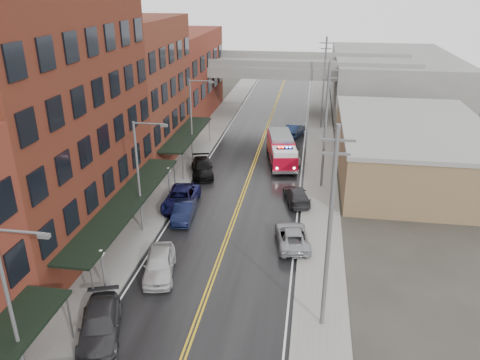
{
  "coord_description": "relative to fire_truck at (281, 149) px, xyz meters",
  "views": [
    {
      "loc": [
        5.91,
        -7.07,
        18.23
      ],
      "look_at": [
        0.3,
        28.5,
        3.0
      ],
      "focal_mm": 35.0,
      "sensor_mm": 36.0,
      "label": 1
    }
  ],
  "objects": [
    {
      "name": "brick_building_c",
      "position": [
        -16.18,
        -0.43,
        5.89
      ],
      "size": [
        9.0,
        15.0,
        15.0
      ],
      "primitive_type": "cube",
      "color": "brown",
      "rests_on": "ground"
    },
    {
      "name": "parked_car_left_6",
      "position": [
        -7.88,
        -12.13,
        -0.82
      ],
      "size": [
        2.84,
        5.78,
        1.58
      ],
      "primitive_type": "imported",
      "rotation": [
        0.0,
        0.0,
        0.04
      ],
      "color": "#121343",
      "rests_on": "ground"
    },
    {
      "name": "street_lamp_0",
      "position": [
        -9.43,
        -32.93,
        3.58
      ],
      "size": [
        2.64,
        0.22,
        9.0
      ],
      "color": "#59595B",
      "rests_on": "ground"
    },
    {
      "name": "fire_truck",
      "position": [
        0.0,
        0.0,
        0.0
      ],
      "size": [
        4.4,
        8.46,
        2.96
      ],
      "rotation": [
        0.0,
        0.0,
        0.18
      ],
      "color": "#B20820",
      "rests_on": "ground"
    },
    {
      "name": "globe_lamp_1",
      "position": [
        -9.28,
        -24.93,
        0.71
      ],
      "size": [
        0.44,
        0.44,
        3.12
      ],
      "color": "#59595B",
      "rests_on": "ground"
    },
    {
      "name": "parked_car_right_0",
      "position": [
        2.12,
        -17.13,
        -0.91
      ],
      "size": [
        3.12,
        5.33,
        1.39
      ],
      "primitive_type": "imported",
      "rotation": [
        0.0,
        0.0,
        3.31
      ],
      "color": "gray",
      "rests_on": "ground"
    },
    {
      "name": "utility_pole_0",
      "position": [
        4.32,
        -25.93,
        4.7
      ],
      "size": [
        1.8,
        0.24,
        12.0
      ],
      "color": "#59595B",
      "rests_on": "ground"
    },
    {
      "name": "utility_pole_1",
      "position": [
        4.32,
        -5.93,
        4.7
      ],
      "size": [
        1.8,
        0.24,
        12.0
      ],
      "color": "#59595B",
      "rests_on": "ground"
    },
    {
      "name": "parked_car_left_3",
      "position": [
        -7.85,
        -28.78,
        -0.84
      ],
      "size": [
        3.73,
        5.72,
        1.54
      ],
      "primitive_type": "imported",
      "rotation": [
        0.0,
        0.0,
        0.32
      ],
      "color": "#2B2A2D",
      "rests_on": "ground"
    },
    {
      "name": "sidewalk_right",
      "position": [
        4.42,
        -10.93,
        -1.53
      ],
      "size": [
        3.0,
        160.0,
        0.15
      ],
      "primitive_type": "cube",
      "color": "slate",
      "rests_on": "ground"
    },
    {
      "name": "awning_2",
      "position": [
        -10.37,
        -0.43,
        1.38
      ],
      "size": [
        2.6,
        13.0,
        3.09
      ],
      "color": "black",
      "rests_on": "ground"
    },
    {
      "name": "parked_car_left_4",
      "position": [
        -6.48,
        -22.5,
        -0.78
      ],
      "size": [
        2.93,
        5.15,
        1.65
      ],
      "primitive_type": "imported",
      "rotation": [
        0.0,
        0.0,
        0.21
      ],
      "color": "#B8B8B8",
      "rests_on": "ground"
    },
    {
      "name": "parked_car_right_2",
      "position": [
        1.06,
        0.87,
        -0.84
      ],
      "size": [
        2.31,
        4.68,
        1.53
      ],
      "primitive_type": "imported",
      "rotation": [
        0.0,
        0.0,
        3.26
      ],
      "color": "silver",
      "rests_on": "ground"
    },
    {
      "name": "awning_1",
      "position": [
        -10.38,
        -17.93,
        1.38
      ],
      "size": [
        2.6,
        18.0,
        3.09
      ],
      "color": "black",
      "rests_on": "ground"
    },
    {
      "name": "parked_car_left_7",
      "position": [
        -7.72,
        -4.7,
        -0.84
      ],
      "size": [
        3.51,
        5.64,
        1.53
      ],
      "primitive_type": "imported",
      "rotation": [
        0.0,
        0.0,
        0.28
      ],
      "color": "black",
      "rests_on": "ground"
    },
    {
      "name": "parked_car_right_3",
      "position": [
        0.92,
        10.13,
        -0.82
      ],
      "size": [
        2.81,
        5.06,
        1.58
      ],
      "primitive_type": "imported",
      "rotation": [
        0.0,
        0.0,
        2.89
      ],
      "color": "#0E1932",
      "rests_on": "ground"
    },
    {
      "name": "globe_lamp_2",
      "position": [
        -9.28,
        -10.93,
        0.71
      ],
      "size": [
        0.44,
        0.44,
        3.12
      ],
      "color": "#59595B",
      "rests_on": "ground"
    },
    {
      "name": "road",
      "position": [
        -2.88,
        -10.93,
        -1.6
      ],
      "size": [
        11.0,
        160.0,
        0.02
      ],
      "primitive_type": "cube",
      "color": "black",
      "rests_on": "ground"
    },
    {
      "name": "tan_building",
      "position": [
        13.12,
        -0.93,
        0.89
      ],
      "size": [
        14.0,
        22.0,
        5.0
      ],
      "primitive_type": "cube",
      "color": "olive",
      "rests_on": "ground"
    },
    {
      "name": "street_lamp_2",
      "position": [
        -9.43,
        -0.93,
        3.58
      ],
      "size": [
        2.64,
        0.22,
        9.0
      ],
      "color": "#59595B",
      "rests_on": "ground"
    },
    {
      "name": "parked_car_right_1",
      "position": [
        2.12,
        -9.73,
        -0.93
      ],
      "size": [
        2.93,
        4.97,
        1.35
      ],
      "primitive_type": "imported",
      "rotation": [
        0.0,
        0.0,
        3.38
      ],
      "color": "#28282B",
      "rests_on": "ground"
    },
    {
      "name": "brick_building_b",
      "position": [
        -16.18,
        -17.93,
        7.39
      ],
      "size": [
        9.0,
        20.0,
        18.0
      ],
      "primitive_type": "cube",
      "color": "#4C2014",
      "rests_on": "ground"
    },
    {
      "name": "right_far_block",
      "position": [
        15.12,
        29.07,
        2.39
      ],
      "size": [
        18.0,
        30.0,
        8.0
      ],
      "primitive_type": "cube",
      "color": "slate",
      "rests_on": "ground"
    },
    {
      "name": "utility_pole_2",
      "position": [
        4.32,
        14.07,
        4.7
      ],
      "size": [
        1.8,
        0.24,
        12.0
      ],
      "color": "#59595B",
      "rests_on": "ground"
    },
    {
      "name": "curb_left",
      "position": [
        -8.53,
        -10.93,
        -1.53
      ],
      "size": [
        0.3,
        160.0,
        0.15
      ],
      "primitive_type": "cube",
      "color": "gray",
      "rests_on": "ground"
    },
    {
      "name": "sidewalk_left",
      "position": [
        -10.18,
        -10.93,
        -1.53
      ],
      "size": [
        3.0,
        160.0,
        0.15
      ],
      "primitive_type": "cube",
      "color": "slate",
      "rests_on": "ground"
    },
    {
      "name": "curb_right",
      "position": [
        2.77,
        -10.93,
        -1.53
      ],
      "size": [
        0.3,
        160.0,
        0.15
      ],
      "primitive_type": "cube",
      "color": "gray",
      "rests_on": "ground"
    },
    {
      "name": "parked_car_left_5",
      "position": [
        -7.02,
        -14.42,
        -0.89
      ],
      "size": [
        1.89,
        4.49,
        1.44
      ],
      "primitive_type": "imported",
      "rotation": [
        0.0,
        0.0,
        0.09
      ],
      "color": "black",
      "rests_on": "ground"
    },
    {
      "name": "street_lamp_1",
      "position": [
        -9.43,
        -16.93,
        3.58
      ],
      "size": [
        2.64,
        0.22,
        9.0
      ],
      "color": "#59595B",
      "rests_on": "ground"
    },
    {
      "name": "brick_building_far",
      "position": [
        -16.18,
        17.07,
        4.39
      ],
      "size": [
        9.0,
        20.0,
        12.0
      ],
      "primitive_type": "cube",
      "color": "maroon",
      "rests_on": "ground"
    },
    {
      "name": "overpass",
      "position": [
        -2.88,
        21.07,
        4.38
      ],
      "size": [
        40.0,
        10.0,
        7.5
      ],
      "color": "slate",
      "rests_on": "ground"
    }
  ]
}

